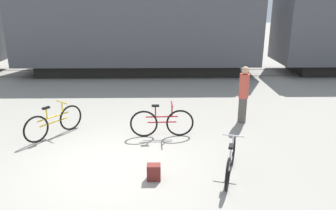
# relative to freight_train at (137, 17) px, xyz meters

# --- Properties ---
(ground_plane) EXTENTS (80.00, 80.00, 0.00)m
(ground_plane) POSITION_rel_freight_train_xyz_m (0.00, -9.17, -2.66)
(ground_plane) COLOR gray
(freight_train) EXTENTS (35.81, 2.88, 5.08)m
(freight_train) POSITION_rel_freight_train_xyz_m (0.00, 0.00, 0.00)
(freight_train) COLOR black
(freight_train) RESTS_ON ground_plane
(rail_near) EXTENTS (47.81, 0.07, 0.01)m
(rail_near) POSITION_rel_freight_train_xyz_m (0.00, -0.72, -2.65)
(rail_near) COLOR #4C4238
(rail_near) RESTS_ON ground_plane
(rail_far) EXTENTS (47.81, 0.07, 0.01)m
(rail_far) POSITION_rel_freight_train_xyz_m (0.00, 0.72, -2.65)
(rail_far) COLOR #4C4238
(rail_far) RESTS_ON ground_plane
(bicycle_silver) EXTENTS (0.58, 1.64, 0.82)m
(bicycle_silver) POSITION_rel_freight_train_xyz_m (2.56, -9.68, -2.31)
(bicycle_silver) COLOR black
(bicycle_silver) RESTS_ON ground_plane
(bicycle_yellow) EXTENTS (1.15, 1.42, 0.89)m
(bicycle_yellow) POSITION_rel_freight_train_xyz_m (-1.75, -7.50, -2.28)
(bicycle_yellow) COLOR black
(bicycle_yellow) RESTS_ON ground_plane
(bicycle_maroon) EXTENTS (1.70, 0.46, 0.92)m
(bicycle_maroon) POSITION_rel_freight_train_xyz_m (1.13, -7.60, -2.27)
(bicycle_maroon) COLOR black
(bicycle_maroon) RESTS_ON ground_plane
(person_in_red) EXTENTS (0.28, 0.28, 1.69)m
(person_in_red) POSITION_rel_freight_train_xyz_m (3.52, -6.60, -1.79)
(person_in_red) COLOR #514C47
(person_in_red) RESTS_ON ground_plane
(backpack) EXTENTS (0.28, 0.20, 0.34)m
(backpack) POSITION_rel_freight_train_xyz_m (0.97, -9.79, -2.49)
(backpack) COLOR maroon
(backpack) RESTS_ON ground_plane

